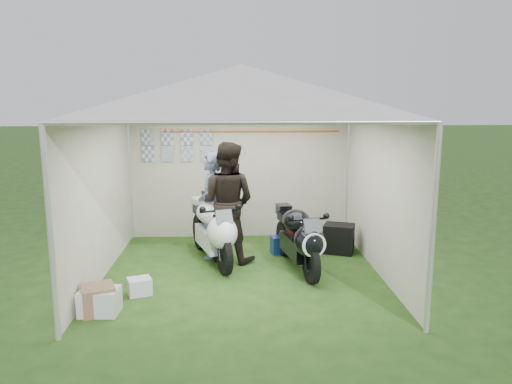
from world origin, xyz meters
TOP-DOWN VIEW (x-y plane):
  - ground at (0.00, 0.00)m, footprint 80.00×80.00m
  - canopy_tent at (-0.00, 0.03)m, footprint 5.66×5.66m
  - motorcycle_white at (-0.44, 0.50)m, footprint 0.86×1.90m
  - motorcycle_black at (0.85, 0.07)m, footprint 0.62×1.86m
  - paddock_stand at (0.70, 0.91)m, footprint 0.43×0.31m
  - person_dark_jacket at (-0.22, 0.61)m, footprint 1.12×1.01m
  - person_blue_jacket at (-0.47, 0.77)m, footprint 0.46×0.66m
  - equipment_box at (1.63, 0.90)m, footprint 0.58×0.53m
  - crate_0 at (-1.73, -1.35)m, footprint 0.47×0.37m
  - crate_1 at (-1.75, -1.32)m, footprint 0.48×0.48m
  - crate_2 at (-1.36, -0.77)m, footprint 0.37×0.34m

SIDE VIEW (x-z plane):
  - ground at x=0.00m, z-range 0.00..0.00m
  - crate_2 at x=-1.36m, z-range 0.00..0.22m
  - paddock_stand at x=0.70m, z-range 0.00..0.29m
  - crate_0 at x=-1.73m, z-range 0.00..0.30m
  - crate_1 at x=-1.75m, z-range 0.00..0.34m
  - equipment_box at x=1.63m, z-range 0.00..0.48m
  - motorcycle_black at x=0.85m, z-range 0.05..0.97m
  - motorcycle_white at x=-0.44m, z-range 0.06..1.02m
  - person_blue_jacket at x=-0.47m, z-range 0.00..1.71m
  - person_dark_jacket at x=-0.22m, z-range 0.00..1.89m
  - canopy_tent at x=0.00m, z-range 1.08..4.08m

